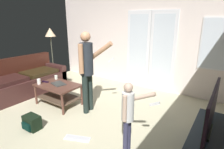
{
  "coord_description": "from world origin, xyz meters",
  "views": [
    {
      "loc": [
        2.44,
        -2.26,
        1.9
      ],
      "look_at": [
        0.79,
        0.19,
        1.0
      ],
      "focal_mm": 29.18,
      "sensor_mm": 36.0,
      "label": 1
    }
  ],
  "objects_px": {
    "tv_remote_black": "(45,82)",
    "person_adult": "(87,66)",
    "tv_stand": "(205,148)",
    "backpack": "(32,123)",
    "loose_keyboard": "(77,138)",
    "cup_near_edge": "(39,82)",
    "cup_by_laptop": "(56,77)",
    "coffee_table": "(58,90)",
    "person_child": "(129,112)",
    "floor_lamp": "(50,36)",
    "laptop_closed": "(59,84)",
    "leather_couch": "(23,82)",
    "flat_screen_tv": "(211,112)"
  },
  "relations": [
    {
      "from": "coffee_table",
      "to": "laptop_closed",
      "type": "relative_size",
      "value": 2.87
    },
    {
      "from": "laptop_closed",
      "to": "cup_near_edge",
      "type": "xyz_separation_m",
      "value": [
        -0.37,
        -0.24,
        0.05
      ]
    },
    {
      "from": "person_child",
      "to": "backpack",
      "type": "relative_size",
      "value": 3.48
    },
    {
      "from": "cup_by_laptop",
      "to": "tv_remote_black",
      "type": "height_order",
      "value": "cup_by_laptop"
    },
    {
      "from": "coffee_table",
      "to": "tv_remote_black",
      "type": "relative_size",
      "value": 5.76
    },
    {
      "from": "tv_remote_black",
      "to": "coffee_table",
      "type": "bearing_deg",
      "value": -3.96
    },
    {
      "from": "coffee_table",
      "to": "cup_near_edge",
      "type": "distance_m",
      "value": 0.47
    },
    {
      "from": "backpack",
      "to": "cup_by_laptop",
      "type": "xyz_separation_m",
      "value": [
        -0.72,
        1.18,
        0.41
      ]
    },
    {
      "from": "person_adult",
      "to": "loose_keyboard",
      "type": "height_order",
      "value": "person_adult"
    },
    {
      "from": "tv_stand",
      "to": "laptop_closed",
      "type": "bearing_deg",
      "value": 178.03
    },
    {
      "from": "cup_by_laptop",
      "to": "tv_remote_black",
      "type": "xyz_separation_m",
      "value": [
        -0.03,
        -0.29,
        -0.04
      ]
    },
    {
      "from": "flat_screen_tv",
      "to": "person_child",
      "type": "relative_size",
      "value": 1.12
    },
    {
      "from": "loose_keyboard",
      "to": "laptop_closed",
      "type": "bearing_deg",
      "value": 150.2
    },
    {
      "from": "flat_screen_tv",
      "to": "backpack",
      "type": "bearing_deg",
      "value": -162.19
    },
    {
      "from": "leather_couch",
      "to": "cup_near_edge",
      "type": "height_order",
      "value": "leather_couch"
    },
    {
      "from": "coffee_table",
      "to": "cup_by_laptop",
      "type": "xyz_separation_m",
      "value": [
        -0.33,
        0.23,
        0.18
      ]
    },
    {
      "from": "person_adult",
      "to": "tv_remote_black",
      "type": "xyz_separation_m",
      "value": [
        -1.15,
        -0.2,
        -0.51
      ]
    },
    {
      "from": "laptop_closed",
      "to": "cup_by_laptop",
      "type": "relative_size",
      "value": 3.55
    },
    {
      "from": "cup_near_edge",
      "to": "loose_keyboard",
      "type": "bearing_deg",
      "value": -16.45
    },
    {
      "from": "tv_stand",
      "to": "cup_by_laptop",
      "type": "distance_m",
      "value": 3.44
    },
    {
      "from": "loose_keyboard",
      "to": "cup_by_laptop",
      "type": "xyz_separation_m",
      "value": [
        -1.6,
        0.94,
        0.53
      ]
    },
    {
      "from": "loose_keyboard",
      "to": "cup_by_laptop",
      "type": "bearing_deg",
      "value": 149.63
    },
    {
      "from": "floor_lamp",
      "to": "backpack",
      "type": "height_order",
      "value": "floor_lamp"
    },
    {
      "from": "loose_keyboard",
      "to": "cup_near_edge",
      "type": "height_order",
      "value": "cup_near_edge"
    },
    {
      "from": "cup_by_laptop",
      "to": "tv_remote_black",
      "type": "relative_size",
      "value": 0.56
    },
    {
      "from": "flat_screen_tv",
      "to": "cup_by_laptop",
      "type": "distance_m",
      "value": 3.43
    },
    {
      "from": "person_adult",
      "to": "cup_by_laptop",
      "type": "distance_m",
      "value": 1.22
    },
    {
      "from": "tv_stand",
      "to": "backpack",
      "type": "relative_size",
      "value": 4.55
    },
    {
      "from": "tv_stand",
      "to": "person_child",
      "type": "relative_size",
      "value": 1.31
    },
    {
      "from": "laptop_closed",
      "to": "person_adult",
      "type": "bearing_deg",
      "value": 24.29
    },
    {
      "from": "person_child",
      "to": "person_adult",
      "type": "bearing_deg",
      "value": 153.89
    },
    {
      "from": "leather_couch",
      "to": "floor_lamp",
      "type": "relative_size",
      "value": 1.3
    },
    {
      "from": "leather_couch",
      "to": "tv_remote_black",
      "type": "xyz_separation_m",
      "value": [
        0.95,
        0.01,
        0.19
      ]
    },
    {
      "from": "flat_screen_tv",
      "to": "cup_near_edge",
      "type": "xyz_separation_m",
      "value": [
        -3.44,
        -0.14,
        -0.21
      ]
    },
    {
      "from": "person_child",
      "to": "coffee_table",
      "type": "bearing_deg",
      "value": 166.53
    },
    {
      "from": "backpack",
      "to": "loose_keyboard",
      "type": "distance_m",
      "value": 0.93
    },
    {
      "from": "flat_screen_tv",
      "to": "floor_lamp",
      "type": "distance_m",
      "value": 4.91
    },
    {
      "from": "leather_couch",
      "to": "flat_screen_tv",
      "type": "xyz_separation_m",
      "value": [
        4.39,
        -0.01,
        0.45
      ]
    },
    {
      "from": "person_child",
      "to": "floor_lamp",
      "type": "distance_m",
      "value": 4.16
    },
    {
      "from": "leather_couch",
      "to": "backpack",
      "type": "xyz_separation_m",
      "value": [
        1.7,
        -0.88,
        -0.19
      ]
    },
    {
      "from": "tv_stand",
      "to": "cup_near_edge",
      "type": "bearing_deg",
      "value": -177.75
    },
    {
      "from": "flat_screen_tv",
      "to": "person_child",
      "type": "distance_m",
      "value": 1.06
    },
    {
      "from": "loose_keyboard",
      "to": "floor_lamp",
      "type": "bearing_deg",
      "value": 146.97
    },
    {
      "from": "flat_screen_tv",
      "to": "tv_remote_black",
      "type": "distance_m",
      "value": 3.45
    },
    {
      "from": "person_child",
      "to": "laptop_closed",
      "type": "relative_size",
      "value": 3.2
    },
    {
      "from": "person_adult",
      "to": "coffee_table",
      "type": "bearing_deg",
      "value": -169.89
    },
    {
      "from": "floor_lamp",
      "to": "cup_near_edge",
      "type": "distance_m",
      "value": 2.07
    },
    {
      "from": "floor_lamp",
      "to": "loose_keyboard",
      "type": "relative_size",
      "value": 3.63
    },
    {
      "from": "tv_remote_black",
      "to": "person_adult",
      "type": "bearing_deg",
      "value": -3.31
    },
    {
      "from": "tv_stand",
      "to": "person_adult",
      "type": "relative_size",
      "value": 0.85
    }
  ]
}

